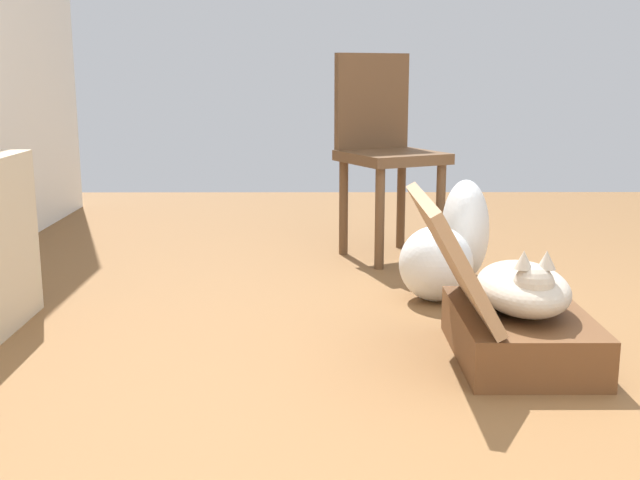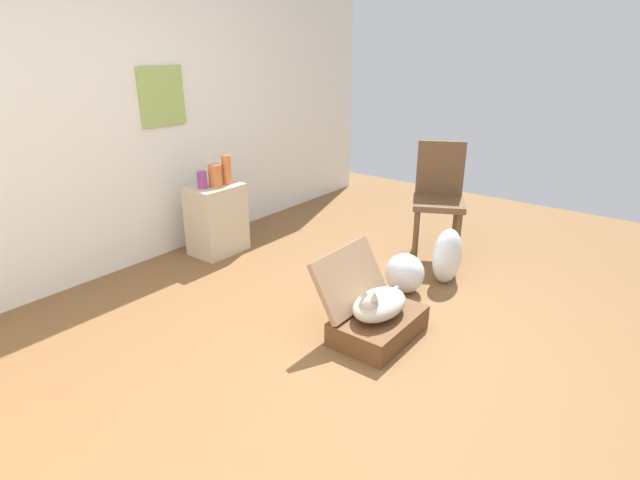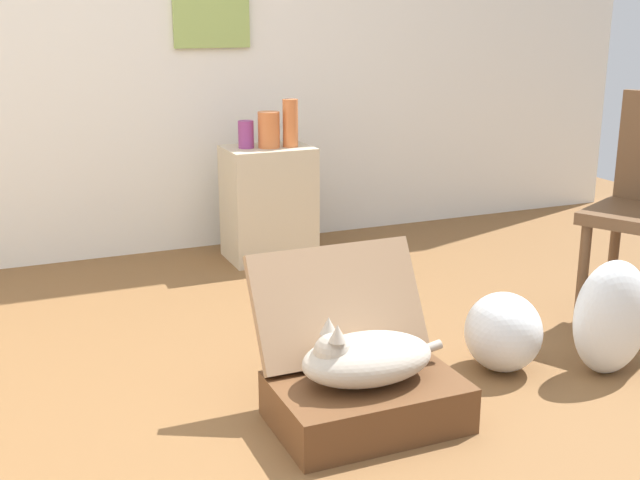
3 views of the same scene
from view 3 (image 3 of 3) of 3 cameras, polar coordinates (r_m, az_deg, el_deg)
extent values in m
plane|color=brown|center=(2.60, -3.06, -13.97)|extent=(7.68, 7.68, 0.00)
cube|color=silver|center=(4.45, -13.78, 15.53)|extent=(6.40, 0.12, 2.60)
cube|color=#95B157|center=(4.48, -7.76, 16.40)|extent=(0.42, 0.02, 0.47)
cube|color=brown|center=(2.65, 3.34, -11.43)|extent=(0.60, 0.40, 0.15)
cube|color=#9B7756|center=(2.73, 1.33, -4.54)|extent=(0.60, 0.23, 0.37)
ellipsoid|color=#B2A899|center=(2.59, 3.39, -8.43)|extent=(0.44, 0.28, 0.15)
sphere|color=#B2A899|center=(2.52, 0.92, -7.99)|extent=(0.12, 0.12, 0.12)
cone|color=#B2A899|center=(2.46, 1.25, -6.64)|extent=(0.06, 0.06, 0.06)
cone|color=#B2A899|center=(2.52, 0.61, -6.10)|extent=(0.06, 0.06, 0.06)
cylinder|color=#B2A899|center=(2.72, 6.76, -8.01)|extent=(0.20, 0.03, 0.07)
ellipsoid|color=silver|center=(3.07, 12.91, -6.40)|extent=(0.29, 0.29, 0.30)
ellipsoid|color=silver|center=(3.13, 20.03, -5.20)|extent=(0.31, 0.20, 0.44)
cube|color=beige|center=(4.33, -3.68, 2.64)|extent=(0.46, 0.34, 0.61)
cylinder|color=#8C387A|center=(4.23, -5.29, 7.49)|extent=(0.08, 0.08, 0.14)
cylinder|color=#CC6B38|center=(4.25, -2.12, 8.31)|extent=(0.08, 0.08, 0.25)
cylinder|color=#CC6B38|center=(4.23, -3.66, 7.84)|extent=(0.11, 0.11, 0.19)
cylinder|color=brown|center=(3.49, 18.17, -2.63)|extent=(0.04, 0.04, 0.47)
cylinder|color=brown|center=(3.79, 20.13, -1.34)|extent=(0.04, 0.04, 0.47)
camera|label=1|loc=(3.09, -48.62, 3.09)|focal=44.75mm
camera|label=2|loc=(1.58, -89.64, 16.91)|focal=28.07mm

